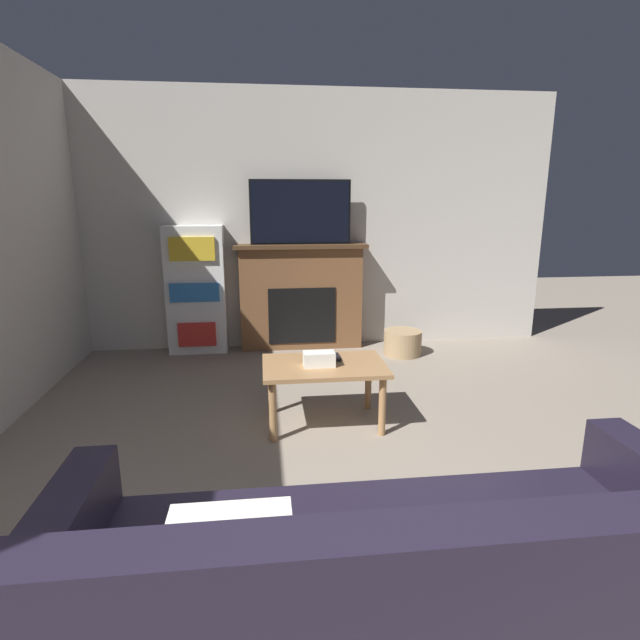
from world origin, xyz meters
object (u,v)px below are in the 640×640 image
object	(u,v)px
storage_basket	(403,343)
fireplace	(301,296)
couch	(393,607)
bookshelf	(196,290)
tv	(301,212)
coffee_table	(324,373)

from	to	relation	value
storage_basket	fireplace	bearing A→B (deg)	159.22
couch	storage_basket	bearing A→B (deg)	73.56
couch	storage_basket	world-z (taller)	couch
fireplace	storage_basket	distance (m)	1.19
fireplace	bookshelf	xyz separation A→B (m)	(-1.10, -0.02, 0.10)
tv	coffee_table	world-z (taller)	tv
couch	storage_basket	distance (m)	3.70
tv	bookshelf	size ratio (longest dim) A/B	0.79
fireplace	couch	bearing A→B (deg)	-90.22
tv	coffee_table	size ratio (longest dim) A/B	1.20
storage_basket	couch	bearing A→B (deg)	-106.44
fireplace	couch	xyz separation A→B (m)	(-0.02, -3.93, -0.28)
couch	bookshelf	size ratio (longest dim) A/B	1.73
tv	bookshelf	distance (m)	1.36
tv	couch	bearing A→B (deg)	-90.22
tv	couch	size ratio (longest dim) A/B	0.45
fireplace	coffee_table	xyz separation A→B (m)	(0.01, -1.94, -0.18)
fireplace	coffee_table	world-z (taller)	fireplace
couch	bookshelf	distance (m)	4.08
tv	storage_basket	bearing A→B (deg)	-19.81
coffee_table	storage_basket	size ratio (longest dim) A/B	2.22
tv	fireplace	bearing A→B (deg)	90.00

